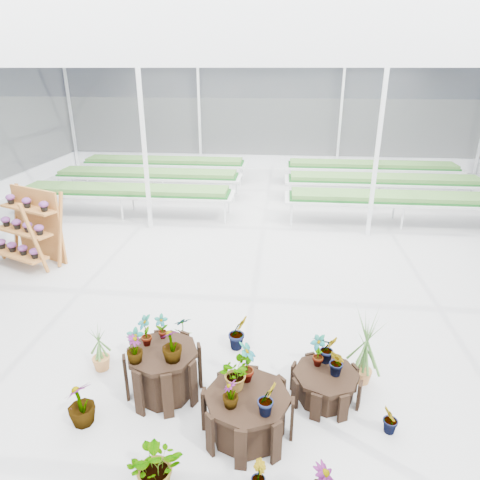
# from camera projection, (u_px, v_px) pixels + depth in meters

# --- Properties ---
(ground_plane) EXTENTS (24.00, 24.00, 0.00)m
(ground_plane) POSITION_uv_depth(u_px,v_px,m) (243.00, 305.00, 8.14)
(ground_plane) COLOR gray
(ground_plane) RESTS_ON ground
(greenhouse_shell) EXTENTS (18.00, 24.00, 4.50)m
(greenhouse_shell) POSITION_uv_depth(u_px,v_px,m) (244.00, 191.00, 7.30)
(greenhouse_shell) COLOR white
(greenhouse_shell) RESTS_ON ground
(steel_frame) EXTENTS (18.00, 24.00, 4.50)m
(steel_frame) POSITION_uv_depth(u_px,v_px,m) (244.00, 191.00, 7.30)
(steel_frame) COLOR silver
(steel_frame) RESTS_ON ground
(nursery_benches) EXTENTS (16.00, 7.00, 0.84)m
(nursery_benches) POSITION_uv_depth(u_px,v_px,m) (263.00, 187.00, 14.62)
(nursery_benches) COLOR silver
(nursery_benches) RESTS_ON ground
(plinth_tall) EXTENTS (1.29, 1.29, 0.68)m
(plinth_tall) POSITION_uv_depth(u_px,v_px,m) (164.00, 371.00, 5.85)
(plinth_tall) COLOR black
(plinth_tall) RESTS_ON ground
(plinth_mid) EXTENTS (1.14, 1.14, 0.57)m
(plinth_mid) POSITION_uv_depth(u_px,v_px,m) (247.00, 414.00, 5.20)
(plinth_mid) COLOR black
(plinth_mid) RESTS_ON ground
(plinth_low) EXTENTS (1.16, 1.16, 0.41)m
(plinth_low) POSITION_uv_depth(u_px,v_px,m) (325.00, 385.00, 5.79)
(plinth_low) COLOR black
(plinth_low) RESTS_ON ground
(shelf_rack) EXTENTS (1.81, 1.41, 1.70)m
(shelf_rack) POSITION_uv_depth(u_px,v_px,m) (25.00, 229.00, 9.57)
(shelf_rack) COLOR #A3642B
(shelf_rack) RESTS_ON ground
(nursery_plants) EXTENTS (4.33, 3.06, 1.28)m
(nursery_plants) POSITION_uv_depth(u_px,v_px,m) (227.00, 374.00, 5.56)
(nursery_plants) COLOR #447032
(nursery_plants) RESTS_ON ground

